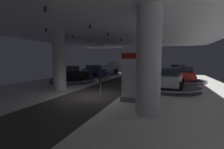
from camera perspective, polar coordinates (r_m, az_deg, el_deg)
name	(u,v)px	position (r m, az deg, el deg)	size (l,w,h in m)	color
ground	(90,97)	(12.00, -8.21, -8.23)	(24.00, 44.00, 0.06)	silver
ceiling_with_spotlights	(89,23)	(11.98, -8.59, 18.65)	(24.00, 44.00, 0.39)	silver
column_right	(148,61)	(8.02, 13.54, 4.92)	(1.28, 1.28, 5.50)	silver
column_left	(59,61)	(15.06, -19.26, 4.95)	(1.20, 1.20, 5.50)	silver
brand_sign_pylon	(131,74)	(10.17, 7.02, 0.34)	(1.27, 0.65, 3.67)	slate
display_platform_mid_left	(73,80)	(20.39, -14.51, -2.07)	(5.84, 5.84, 0.35)	#333338
display_car_mid_left	(72,73)	(20.30, -14.66, 0.51)	(4.56, 3.57, 1.71)	black
display_platform_far_left	(94,77)	(24.56, -6.84, -0.76)	(5.21, 5.21, 0.29)	#B7B7BC
display_car_far_left	(94,71)	(24.51, -6.90, 1.32)	(4.57, 3.48, 1.71)	navy
display_platform_deep_left	(105,74)	(29.68, -2.73, 0.32)	(5.68, 5.68, 0.26)	#333338
pickup_truck_deep_left	(106,68)	(29.75, -2.18, 2.36)	(5.05, 5.39, 2.30)	silver
display_platform_deep_right	(179,76)	(27.57, 23.89, -0.45)	(5.09, 5.09, 0.34)	#333338
display_car_deep_right	(179,70)	(27.47, 23.92, 1.45)	(4.04, 4.40, 1.71)	black
display_platform_mid_right	(170,88)	(15.23, 21.05, -4.73)	(5.32, 5.32, 0.37)	#333338
display_car_mid_right	(171,78)	(15.07, 21.16, -1.26)	(2.68, 4.41, 1.71)	silver
display_platform_far_right	(183,81)	(21.60, 25.26, -2.15)	(5.48, 5.48, 0.25)	#333338
display_car_far_right	(184,74)	(21.48, 25.37, 0.15)	(2.59, 4.38, 1.71)	red
visitor_walking_near	(100,77)	(17.36, -4.66, -0.83)	(0.32, 0.32, 1.59)	black
stanchion_a	(147,89)	(13.05, 13.15, -5.43)	(0.28, 0.28, 1.01)	#333338
stanchion_b	(100,91)	(11.90, -4.35, -6.35)	(0.28, 0.28, 1.01)	#333338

